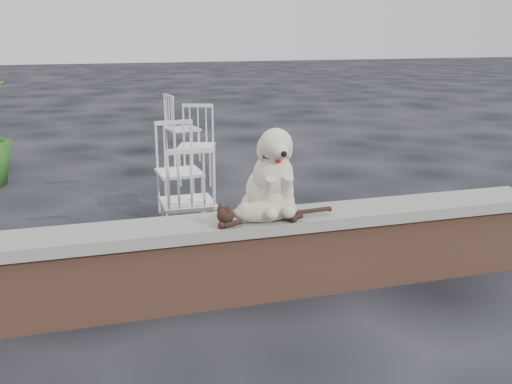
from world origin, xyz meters
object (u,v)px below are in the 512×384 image
object	(u,v)px
chair_d	(196,145)
chair_b	(179,171)
chair_e	(182,128)
chair_c	(188,201)
cat	(265,210)
dog	(270,170)

from	to	relation	value
chair_d	chair_b	distance (m)	1.34
chair_e	chair_b	bearing A→B (deg)	159.26
chair_c	chair_e	size ratio (longest dim) A/B	1.00
chair_e	cat	bearing A→B (deg)	166.67
chair_d	chair_c	world-z (taller)	same
chair_d	chair_e	size ratio (longest dim) A/B	1.00
dog	chair_e	world-z (taller)	dog
dog	chair_c	distance (m)	1.05
chair_d	chair_e	xyz separation A→B (m)	(0.06, 1.32, 0.00)
dog	chair_e	distance (m)	4.54
cat	chair_c	size ratio (longest dim) A/B	1.04
cat	chair_b	bearing A→B (deg)	97.16
cat	chair_c	bearing A→B (deg)	109.49
chair_b	chair_c	bearing A→B (deg)	-99.42
chair_e	chair_d	bearing A→B (deg)	167.18
cat	chair_d	xyz separation A→B (m)	(0.19, 3.35, -0.19)
cat	chair_e	distance (m)	4.68
cat	chair_e	xyz separation A→B (m)	(0.25, 4.67, -0.19)
dog	cat	bearing A→B (deg)	-117.21
chair_c	chair_e	bearing A→B (deg)	-98.94
chair_e	chair_c	bearing A→B (deg)	160.58
dog	chair_e	xyz separation A→B (m)	(0.17, 4.52, -0.43)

